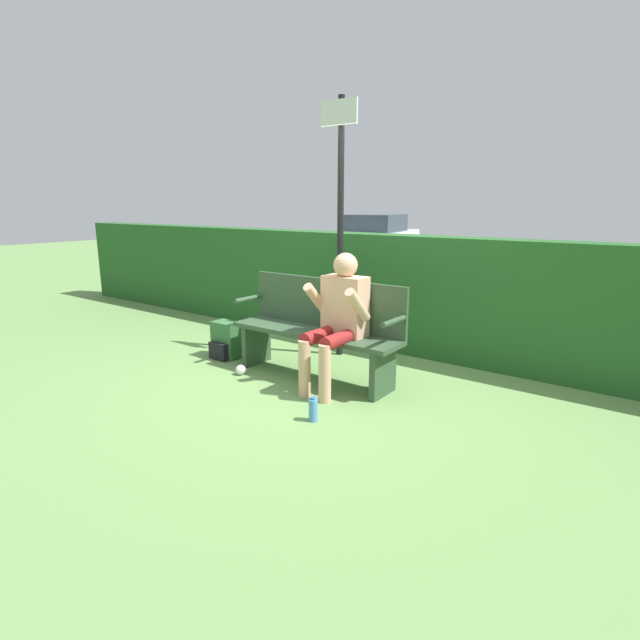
{
  "coord_description": "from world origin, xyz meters",
  "views": [
    {
      "loc": [
        2.87,
        -3.75,
        1.71
      ],
      "look_at": [
        0.15,
        -0.1,
        0.64
      ],
      "focal_mm": 28.0,
      "sensor_mm": 36.0,
      "label": 1
    }
  ],
  "objects": [
    {
      "name": "ground_plane",
      "position": [
        0.0,
        0.0,
        0.0
      ],
      "size": [
        40.0,
        40.0,
        0.0
      ],
      "primitive_type": "plane",
      "color": "#668E4C"
    },
    {
      "name": "hedge_back",
      "position": [
        0.0,
        1.43,
        0.68
      ],
      "size": [
        12.0,
        0.39,
        1.35
      ],
      "color": "#235623",
      "rests_on": "ground"
    },
    {
      "name": "park_bench",
      "position": [
        0.0,
        0.07,
        0.51
      ],
      "size": [
        1.81,
        0.43,
        0.98
      ],
      "color": "#334C33",
      "rests_on": "ground"
    },
    {
      "name": "person_seated",
      "position": [
        0.33,
        -0.07,
        0.71
      ],
      "size": [
        0.54,
        0.64,
        1.26
      ],
      "color": "#DBA884",
      "rests_on": "ground"
    },
    {
      "name": "backpack",
      "position": [
        -1.21,
        -0.05,
        0.19
      ],
      "size": [
        0.33,
        0.27,
        0.41
      ],
      "color": "#336638",
      "rests_on": "ground"
    },
    {
      "name": "water_bottle",
      "position": [
        0.61,
        -0.81,
        0.09
      ],
      "size": [
        0.07,
        0.07,
        0.2
      ],
      "color": "#4C8CCC",
      "rests_on": "ground"
    },
    {
      "name": "signpost",
      "position": [
        -0.26,
        0.81,
        1.6
      ],
      "size": [
        0.45,
        0.09,
        2.79
      ],
      "color": "black",
      "rests_on": "ground"
    },
    {
      "name": "parked_car",
      "position": [
        -5.49,
        10.43,
        0.64
      ],
      "size": [
        2.43,
        4.32,
        1.35
      ],
      "rotation": [
        0.0,
        0.0,
        1.74
      ],
      "color": "silver",
      "rests_on": "ground"
    },
    {
      "name": "litter_crumple",
      "position": [
        -0.66,
        -0.37,
        0.05
      ],
      "size": [
        0.1,
        0.1,
        0.1
      ],
      "color": "silver",
      "rests_on": "ground"
    }
  ]
}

